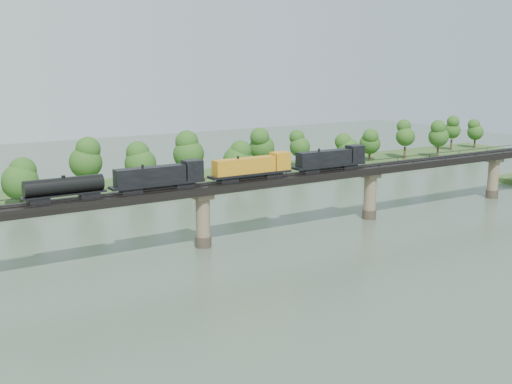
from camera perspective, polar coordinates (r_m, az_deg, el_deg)
ground at (r=93.75m, az=3.83°, el=-9.35°), size 400.00×400.00×0.00m
far_bank at (r=167.37m, az=-13.34°, el=0.10°), size 300.00×24.00×1.60m
bridge at (r=116.64m, az=-4.74°, el=-2.30°), size 236.00×30.00×11.50m
bridge_superstructure at (r=115.26m, az=-4.79°, el=0.75°), size 220.00×4.90×0.75m
far_treeline at (r=159.36m, az=-15.76°, el=2.33°), size 289.06×17.54×13.60m
freight_train at (r=116.76m, az=-3.05°, el=1.90°), size 68.47×2.67×4.71m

